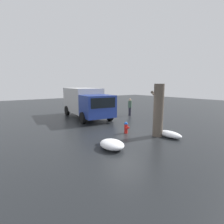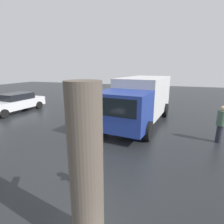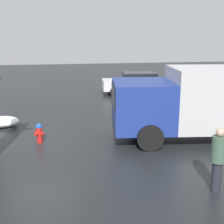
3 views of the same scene
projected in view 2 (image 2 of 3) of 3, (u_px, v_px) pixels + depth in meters
name	position (u px, v px, depth m)	size (l,w,h in m)	color
ground_plane	(79.00, 182.00, 5.07)	(60.00, 60.00, 0.00)	black
fire_hydrant	(78.00, 171.00, 4.97)	(0.38, 0.36, 0.71)	red
tree_trunk	(86.00, 171.00, 2.93)	(0.88, 0.58, 3.04)	brown
delivery_truck	(140.00, 99.00, 10.22)	(7.01, 3.28, 2.66)	navy
pedestrian	(221.00, 123.00, 7.56)	(0.36, 0.36, 1.66)	#23232D
parked_car	(15.00, 102.00, 13.00)	(4.48, 2.17, 1.38)	silver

